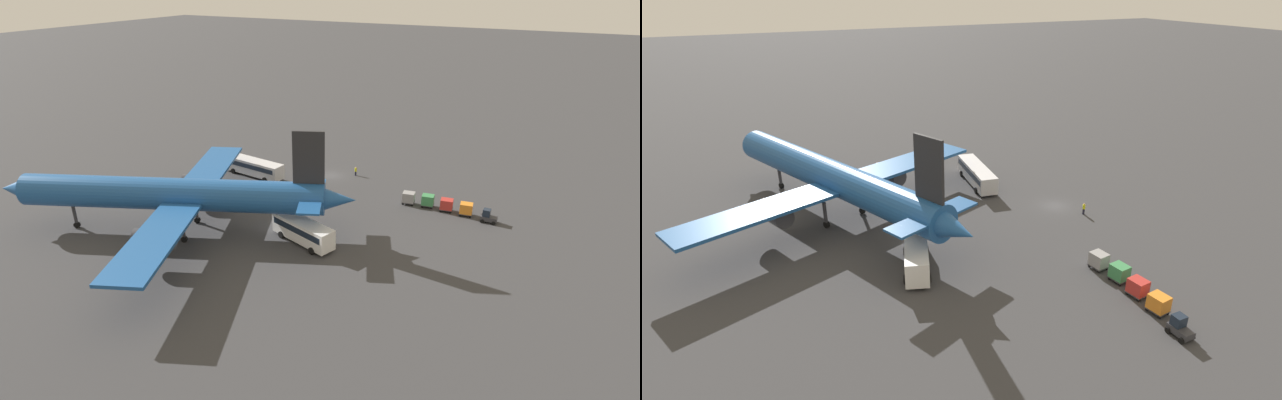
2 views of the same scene
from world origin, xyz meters
The scene contains 10 objects.
ground_plane centered at (0.00, 0.00, 0.00)m, with size 600.00×600.00×0.00m, color #38383A.
airplane centered at (9.75, 30.49, 5.96)m, with size 49.74×43.81×15.87m.
shuttle_bus_near centered at (12.98, 6.76, 1.88)m, with size 13.03×4.45×3.12m.
shuttle_bus_far centered at (-7.91, 24.99, 2.00)m, with size 10.65×5.80×3.36m.
baggage_tug centered at (-30.00, 6.32, 0.94)m, with size 2.41×1.64×2.10m.
worker_person centered at (-4.14, -2.13, 0.87)m, with size 0.38×0.38×1.74m.
cargo_cart_orange centered at (-26.47, 5.56, 1.19)m, with size 2.20×1.93×2.06m.
cargo_cart_red centered at (-23.34, 5.43, 1.19)m, with size 2.20×1.93×2.06m.
cargo_cart_green centered at (-20.20, 5.21, 1.19)m, with size 2.20×1.93×2.06m.
cargo_cart_grey centered at (-17.07, 5.58, 1.19)m, with size 2.20×1.93×2.06m.
Camera 1 is at (-38.72, 79.01, 34.89)m, focal length 28.00 mm.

